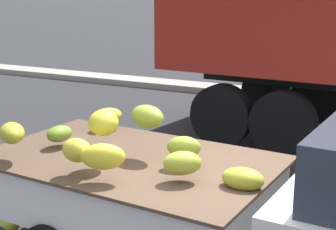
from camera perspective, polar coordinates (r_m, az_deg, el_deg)
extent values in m
cube|color=white|center=(5.08, -4.28, -10.19)|extent=(2.77, 1.81, 0.08)
cube|color=white|center=(5.60, 0.31, -4.92)|extent=(2.66, 0.23, 0.44)
cube|color=white|center=(4.41, -10.31, -10.61)|extent=(2.66, 0.23, 0.44)
cube|color=white|center=(4.42, 9.96, -10.57)|extent=(0.16, 1.63, 0.44)
cube|color=white|center=(5.79, -15.03, -4.78)|extent=(0.16, 1.63, 0.44)
cube|color=#B21914|center=(5.64, 0.47, -5.22)|extent=(2.55, 0.19, 0.07)
cube|color=brown|center=(4.90, -4.38, -4.96)|extent=(2.90, 1.93, 0.03)
ellipsoid|color=#9EA92E|center=(4.23, 1.65, -5.44)|extent=(0.39, 0.36, 0.20)
ellipsoid|color=gold|center=(5.81, -6.80, -0.04)|extent=(0.38, 0.41, 0.17)
ellipsoid|color=gold|center=(4.42, -10.26, -3.93)|extent=(0.28, 0.22, 0.21)
ellipsoid|color=yellow|center=(4.24, -7.36, -4.70)|extent=(0.42, 0.32, 0.22)
ellipsoid|color=olive|center=(4.78, -2.36, -0.17)|extent=(0.42, 0.33, 0.22)
ellipsoid|color=#A2A72B|center=(4.21, 8.45, -7.15)|extent=(0.36, 0.25, 0.19)
ellipsoid|color=gold|center=(4.56, -7.31, -0.88)|extent=(0.36, 0.37, 0.24)
ellipsoid|color=olive|center=(5.28, -12.17, -2.08)|extent=(0.25, 0.32, 0.16)
ellipsoid|color=olive|center=(4.56, 1.81, -3.63)|extent=(0.35, 0.27, 0.20)
ellipsoid|color=#A7A82A|center=(4.93, -17.22, -1.95)|extent=(0.42, 0.41, 0.19)
cylinder|color=black|center=(5.94, -2.37, -9.16)|extent=(0.65, 0.24, 0.64)
cylinder|color=black|center=(10.65, 16.68, 2.01)|extent=(1.09, 0.35, 1.08)
cylinder|color=black|center=(8.38, 12.85, -0.93)|extent=(1.09, 0.35, 1.08)
cylinder|color=black|center=(10.93, 11.18, 2.65)|extent=(1.09, 0.35, 1.08)
cylinder|color=black|center=(8.74, 6.08, -0.03)|extent=(1.09, 0.35, 1.08)
ellipsoid|color=gold|center=(6.11, -17.37, -11.39)|extent=(0.39, 0.35, 0.21)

